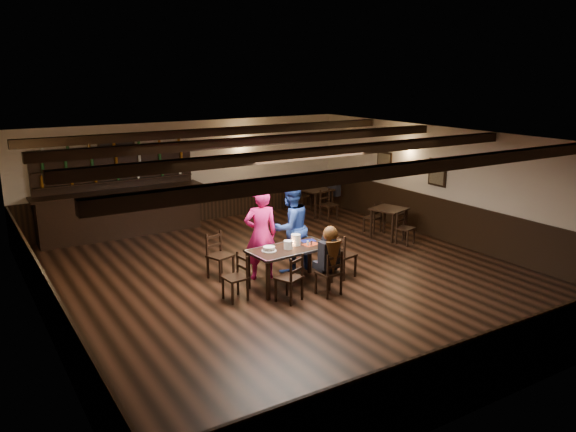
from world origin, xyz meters
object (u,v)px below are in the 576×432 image
bar_counter (120,206)px  chair_near_left (293,275)px  dining_table (290,252)px  man_blue (290,228)px  chair_near_right (331,270)px  cake (269,249)px  woman_pink (261,234)px

bar_counter → chair_near_left: bearing=-76.6°
dining_table → man_blue: size_ratio=0.89×
chair_near_right → cake: cake is taller
chair_near_left → bar_counter: 5.94m
woman_pink → bar_counter: size_ratio=0.44×
man_blue → cake: man_blue is taller
woman_pink → man_blue: (0.70, 0.04, 0.02)m
dining_table → bar_counter: bearing=108.9°
cake → bar_counter: bearing=104.6°
man_blue → dining_table: bearing=48.5°
chair_near_right → cake: (-0.80, 0.85, 0.30)m
chair_near_right → woman_pink: (-0.64, 1.45, 0.41)m
man_blue → bar_counter: (-2.18, 4.41, -0.19)m
dining_table → chair_near_left: (-0.38, -0.68, -0.16)m
chair_near_right → woman_pink: woman_pink is taller
woman_pink → bar_counter: bar_counter is taller
chair_near_right → man_blue: size_ratio=0.46×
chair_near_right → cake: size_ratio=3.05×
woman_pink → cake: (-0.17, -0.60, -0.11)m
chair_near_left → chair_near_right: (0.74, -0.13, -0.02)m
dining_table → chair_near_right: size_ratio=1.94×
chair_near_left → woman_pink: woman_pink is taller
dining_table → cake: bearing=174.9°
dining_table → woman_pink: (-0.27, 0.64, 0.23)m
man_blue → bar_counter: 4.93m
dining_table → cake: (-0.43, 0.04, 0.12)m
cake → man_blue: bearing=36.7°
man_blue → woman_pink: bearing=-5.7°
chair_near_left → man_blue: size_ratio=0.47×
chair_near_right → man_blue: 1.56m
chair_near_right → bar_counter: bar_counter is taller
man_blue → cake: (-0.87, -0.65, -0.12)m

